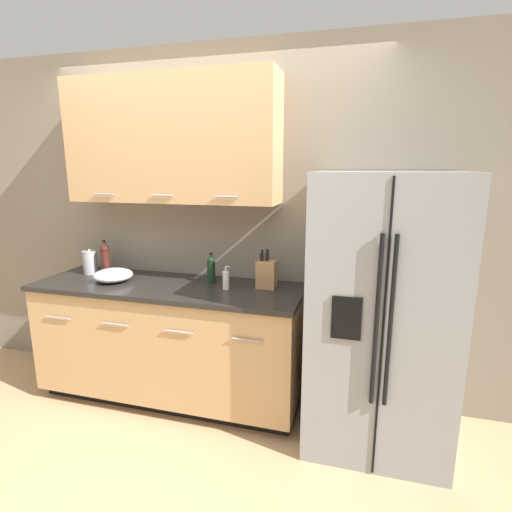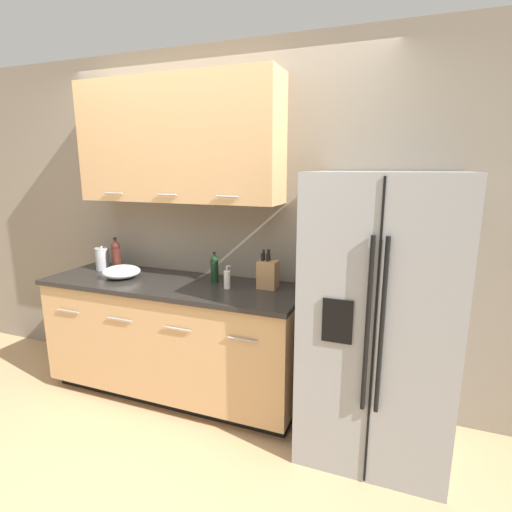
% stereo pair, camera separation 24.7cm
% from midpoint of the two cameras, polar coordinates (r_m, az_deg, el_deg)
% --- Properties ---
extents(ground_plane, '(14.00, 14.00, 0.00)m').
position_cam_midpoint_polar(ground_plane, '(2.68, -14.42, -28.30)').
color(ground_plane, tan).
extents(wall_back, '(10.00, 0.39, 2.60)m').
position_cam_midpoint_polar(wall_back, '(3.08, -4.29, 7.29)').
color(wall_back, gray).
rests_on(wall_back, ground_plane).
extents(counter_unit, '(1.98, 0.64, 0.91)m').
position_cam_midpoint_polar(counter_unit, '(3.16, -9.30, -11.47)').
color(counter_unit, black).
rests_on(counter_unit, ground_plane).
extents(refrigerator, '(0.85, 0.77, 1.71)m').
position_cam_midpoint_polar(refrigerator, '(2.57, 19.88, -8.24)').
color(refrigerator, gray).
rests_on(refrigerator, ground_plane).
extents(knife_block, '(0.13, 0.11, 0.28)m').
position_cam_midpoint_polar(knife_block, '(2.79, 4.24, -2.61)').
color(knife_block, '#A87A4C').
rests_on(knife_block, counter_unit).
extents(wine_bottle, '(0.07, 0.07, 0.28)m').
position_cam_midpoint_polar(wine_bottle, '(3.38, -17.42, -0.03)').
color(wine_bottle, '#3D1914').
rests_on(wine_bottle, counter_unit).
extents(soap_dispenser, '(0.05, 0.05, 0.17)m').
position_cam_midpoint_polar(soap_dispenser, '(2.79, -1.63, -3.36)').
color(soap_dispenser, silver).
rests_on(soap_dispenser, counter_unit).
extents(oil_bottle, '(0.06, 0.06, 0.23)m').
position_cam_midpoint_polar(oil_bottle, '(2.94, -3.56, -1.78)').
color(oil_bottle, black).
rests_on(oil_bottle, counter_unit).
extents(steel_canister, '(0.11, 0.11, 0.20)m').
position_cam_midpoint_polar(steel_canister, '(3.48, -19.24, -0.39)').
color(steel_canister, '#A3A3A5').
rests_on(steel_canister, counter_unit).
extents(mixing_bowl, '(0.28, 0.28, 0.09)m').
position_cam_midpoint_polar(mixing_bowl, '(3.20, -16.61, -2.19)').
color(mixing_bowl, white).
rests_on(mixing_bowl, counter_unit).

